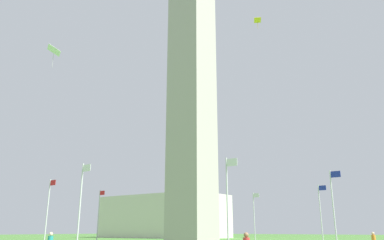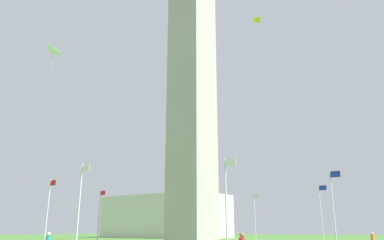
% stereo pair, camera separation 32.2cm
% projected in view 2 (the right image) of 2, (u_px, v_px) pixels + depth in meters
% --- Properties ---
extents(obelisk_monument, '(5.00, 5.00, 45.43)m').
position_uv_depth(obelisk_monument, '(192.00, 75.00, 53.11)').
color(obelisk_monument, '#A8A399').
rests_on(obelisk_monument, ground).
extents(flagpole_n, '(1.12, 0.14, 7.75)m').
position_uv_depth(flagpole_n, '(333.00, 205.00, 38.10)').
color(flagpole_n, silver).
rests_on(flagpole_n, ground).
extents(flagpole_ne, '(1.12, 0.14, 7.75)m').
position_uv_depth(flagpole_ne, '(321.00, 211.00, 50.62)').
color(flagpole_ne, silver).
rests_on(flagpole_ne, ground).
extents(flagpole_e, '(1.12, 0.14, 7.75)m').
position_uv_depth(flagpole_e, '(255.00, 214.00, 61.56)').
color(flagpole_e, silver).
rests_on(flagpole_e, ground).
extents(flagpole_se, '(1.12, 0.14, 7.75)m').
position_uv_depth(flagpole_se, '(176.00, 215.00, 64.51)').
color(flagpole_se, silver).
rests_on(flagpole_se, ground).
extents(flagpole_s, '(1.12, 0.14, 7.75)m').
position_uv_depth(flagpole_s, '(99.00, 213.00, 57.73)').
color(flagpole_s, silver).
rests_on(flagpole_s, ground).
extents(flagpole_sw, '(1.12, 0.14, 7.75)m').
position_uv_depth(flagpole_sw, '(48.00, 209.00, 45.21)').
color(flagpole_sw, silver).
rests_on(flagpole_sw, ground).
extents(flagpole_w, '(1.12, 0.14, 7.75)m').
position_uv_depth(flagpole_w, '(80.00, 202.00, 34.27)').
color(flagpole_w, silver).
rests_on(flagpole_w, ground).
extents(flagpole_nw, '(1.12, 0.14, 7.75)m').
position_uv_depth(flagpole_nw, '(227.00, 199.00, 31.32)').
color(flagpole_nw, silver).
rests_on(flagpole_nw, ground).
extents(kite_yellow_diamond, '(1.08, 1.07, 1.28)m').
position_uv_depth(kite_yellow_diamond, '(257.00, 20.00, 45.50)').
color(kite_yellow_diamond, yellow).
extents(kite_white_diamond, '(2.05, 1.99, 2.56)m').
position_uv_depth(kite_white_diamond, '(54.00, 51.00, 43.94)').
color(kite_white_diamond, white).
extents(distant_building, '(29.63, 15.52, 9.87)m').
position_uv_depth(distant_building, '(165.00, 217.00, 92.68)').
color(distant_building, beige).
rests_on(distant_building, ground).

